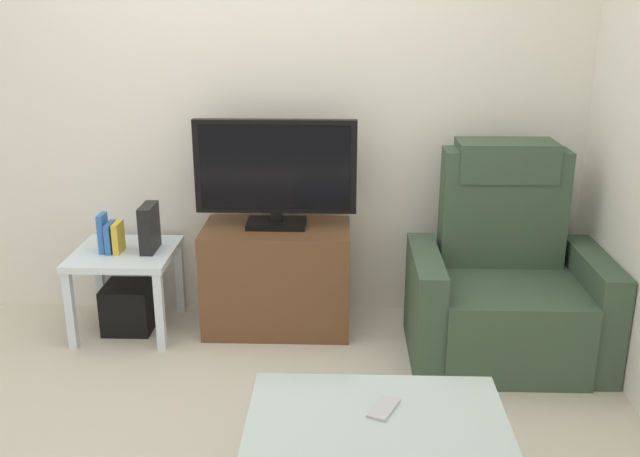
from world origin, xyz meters
The scene contains 13 objects.
ground_plane centered at (0.00, 0.00, 0.00)m, with size 6.40×6.40×0.00m, color beige.
wall_back centered at (0.00, 1.13, 1.30)m, with size 6.40×0.06×2.60m, color silver.
tv_stand centered at (0.15, 0.84, 0.30)m, with size 0.80×0.45×0.59m.
television centered at (0.15, 0.86, 0.90)m, with size 0.87×0.20×0.59m.
recliner_armchair centered at (1.35, 0.60, 0.37)m, with size 0.98×0.78×1.08m.
side_table centered at (-0.68, 0.79, 0.39)m, with size 0.54×0.54×0.47m.
subwoofer_box centered at (-0.68, 0.79, 0.13)m, with size 0.26×0.26×0.26m, color black.
book_leftmost centered at (-0.78, 0.77, 0.57)m, with size 0.03×0.10×0.21m, color #3366B2.
book_middle centered at (-0.74, 0.77, 0.55)m, with size 0.03×0.14×0.16m, color #3366B2.
book_rightmost centered at (-0.70, 0.77, 0.55)m, with size 0.03×0.13×0.17m, color gold.
game_console centered at (-0.54, 0.80, 0.60)m, with size 0.07×0.20×0.26m, color black.
coffee_table centered at (0.64, -0.70, 0.38)m, with size 0.90×0.60×0.41m.
cell_phone centered at (0.66, -0.64, 0.41)m, with size 0.07×0.15×0.01m, color #B7B7BC.
Camera 1 is at (0.51, -2.83, 1.79)m, focal length 39.99 mm.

